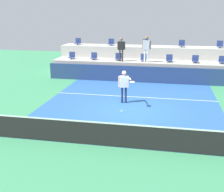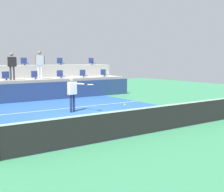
{
  "view_description": "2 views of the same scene",
  "coord_description": "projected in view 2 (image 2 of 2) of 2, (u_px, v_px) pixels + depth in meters",
  "views": [
    {
      "loc": [
        1.78,
        -13.25,
        4.66
      ],
      "look_at": [
        -0.49,
        -1.68,
        1.2
      ],
      "focal_mm": 46.49,
      "sensor_mm": 36.0,
      "label": 1
    },
    {
      "loc": [
        -6.99,
        -11.45,
        2.49
      ],
      "look_at": [
        0.27,
        -1.06,
        0.95
      ],
      "focal_mm": 48.38,
      "sensor_mm": 36.0,
      "label": 2
    }
  ],
  "objects": [
    {
      "name": "stadium_chair_lower_right",
      "position": [
        83.0,
        74.0,
        21.34
      ],
      "size": [
        0.44,
        0.4,
        0.52
      ],
      "color": "#2D2D33",
      "rests_on": "seating_tier_lower"
    },
    {
      "name": "tennis_ball",
      "position": [
        125.0,
        105.0,
        11.66
      ],
      "size": [
        0.07,
        0.07,
        0.07
      ],
      "color": "#CCE033"
    },
    {
      "name": "ground_plane",
      "position": [
        94.0,
        115.0,
        13.59
      ],
      "size": [
        40.0,
        40.0,
        0.0
      ],
      "primitive_type": "plane",
      "color": "#388456"
    },
    {
      "name": "seating_tier_upper",
      "position": [
        25.0,
        80.0,
        20.87
      ],
      "size": [
        13.0,
        1.8,
        2.1
      ],
      "primitive_type": "cube",
      "color": "#ADAAA3",
      "rests_on": "ground_plane"
    },
    {
      "name": "seating_tier_lower",
      "position": [
        34.0,
        89.0,
        19.46
      ],
      "size": [
        13.0,
        1.8,
        1.25
      ],
      "primitive_type": "cube",
      "color": "#ADAAA3",
      "rests_on": "ground_plane"
    },
    {
      "name": "court_service_line",
      "position": [
        69.0,
        108.0,
        15.55
      ],
      "size": [
        9.0,
        0.06,
        0.0
      ],
      "primitive_type": "cube",
      "color": "white",
      "rests_on": "ground_plane"
    },
    {
      "name": "spectator_leaning_on_rail",
      "position": [
        40.0,
        62.0,
        19.02
      ],
      "size": [
        0.62,
        0.28,
        1.79
      ],
      "color": "white",
      "rests_on": "seating_tier_lower"
    },
    {
      "name": "tennis_player",
      "position": [
        73.0,
        90.0,
        14.2
      ],
      "size": [
        0.99,
        1.15,
        1.73
      ],
      "color": "navy",
      "rests_on": "ground_plane"
    },
    {
      "name": "sponsor_backboard",
      "position": [
        42.0,
        91.0,
        18.41
      ],
      "size": [
        13.0,
        0.16,
        1.1
      ],
      "primitive_type": "cube",
      "color": "navy",
      "rests_on": "ground_plane"
    },
    {
      "name": "stadium_chair_lower_far_right",
      "position": [
        104.0,
        73.0,
        22.34
      ],
      "size": [
        0.44,
        0.4,
        0.52
      ],
      "color": "#2D2D33",
      "rests_on": "seating_tier_lower"
    },
    {
      "name": "stadium_chair_lower_center",
      "position": [
        35.0,
        76.0,
        19.33
      ],
      "size": [
        0.44,
        0.4,
        0.52
      ],
      "color": "#2D2D33",
      "rests_on": "seating_tier_lower"
    },
    {
      "name": "stadium_chair_lower_mid_left",
      "position": [
        6.0,
        77.0,
        18.29
      ],
      "size": [
        0.44,
        0.4,
        0.52
      ],
      "color": "#2D2D33",
      "rests_on": "seating_tier_lower"
    },
    {
      "name": "stadium_chair_upper_far_right",
      "position": [
        92.0,
        62.0,
        23.73
      ],
      "size": [
        0.44,
        0.4,
        0.52
      ],
      "color": "#2D2D33",
      "rests_on": "seating_tier_upper"
    },
    {
      "name": "stadium_chair_upper_right",
      "position": [
        60.0,
        62.0,
        22.19
      ],
      "size": [
        0.44,
        0.4,
        0.52
      ],
      "color": "#2D2D33",
      "rests_on": "seating_tier_upper"
    },
    {
      "name": "tennis_net",
      "position": [
        155.0,
        118.0,
        10.28
      ],
      "size": [
        10.48,
        0.08,
        1.07
      ],
      "color": "black",
      "rests_on": "ground_plane"
    },
    {
      "name": "spectator_in_white",
      "position": [
        12.0,
        64.0,
        18.03
      ],
      "size": [
        0.59,
        0.23,
        1.66
      ],
      "color": "#2D2D33",
      "rests_on": "seating_tier_lower"
    },
    {
      "name": "stadium_chair_upper_center",
      "position": [
        24.0,
        62.0,
        20.66
      ],
      "size": [
        0.44,
        0.4,
        0.52
      ],
      "color": "#2D2D33",
      "rests_on": "seating_tier_upper"
    },
    {
      "name": "court_inner_paint",
      "position": [
        83.0,
        112.0,
        14.41
      ],
      "size": [
        9.0,
        10.0,
        0.01
      ],
      "primitive_type": "cube",
      "color": "#285693",
      "rests_on": "ground_plane"
    },
    {
      "name": "stadium_chair_lower_mid_right",
      "position": [
        60.0,
        75.0,
        20.34
      ],
      "size": [
        0.44,
        0.4,
        0.52
      ],
      "color": "#2D2D33",
      "rests_on": "seating_tier_lower"
    }
  ]
}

